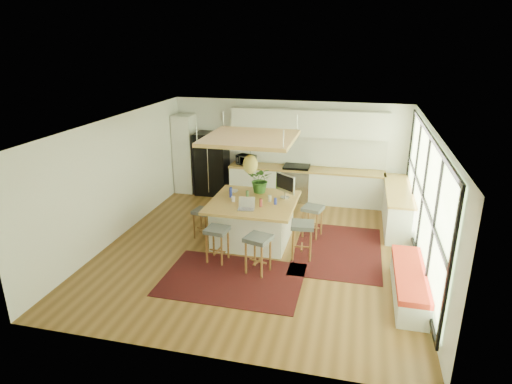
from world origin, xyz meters
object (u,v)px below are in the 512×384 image
(monitor, at_px, (285,187))
(island_plant, at_px, (261,182))
(stool_near_left, at_px, (217,245))
(stool_near_right, at_px, (258,256))
(laptop, at_px, (246,204))
(microwave, at_px, (246,159))
(stool_left_side, at_px, (203,223))
(stool_right_front, at_px, (302,242))
(island, at_px, (253,221))
(fridge, at_px, (212,162))
(stool_right_back, at_px, (312,222))

(monitor, bearing_deg, island_plant, -162.86)
(stool_near_left, bearing_deg, stool_near_right, -15.72)
(laptop, xyz_separation_m, island_plant, (0.05, 1.13, 0.12))
(microwave, bearing_deg, stool_near_left, -64.35)
(stool_near_left, bearing_deg, stool_left_side, 123.79)
(stool_near_left, xyz_separation_m, stool_left_side, (-0.66, 0.99, 0.00))
(stool_near_right, distance_m, stool_left_side, 2.00)
(stool_right_front, bearing_deg, stool_left_side, 169.02)
(stool_left_side, height_order, laptop, laptop)
(stool_left_side, bearing_deg, laptop, -19.67)
(island, distance_m, stool_near_right, 1.45)
(stool_left_side, bearing_deg, monitor, 15.91)
(stool_near_left, distance_m, laptop, 1.02)
(island, distance_m, stool_near_left, 1.22)
(fridge, xyz_separation_m, island, (1.91, -2.77, -0.46))
(stool_near_left, xyz_separation_m, stool_right_back, (1.72, 1.63, 0.00))
(fridge, relative_size, stool_near_left, 2.46)
(fridge, bearing_deg, island, -56.73)
(laptop, distance_m, microwave, 3.44)
(monitor, bearing_deg, stool_right_back, 49.97)
(island_plant, bearing_deg, stool_left_side, -147.77)
(stool_right_front, bearing_deg, island, 153.54)
(stool_right_front, xyz_separation_m, stool_left_side, (-2.30, 0.45, 0.00))
(stool_near_left, height_order, island_plant, island_plant)
(stool_right_back, bearing_deg, laptop, -141.07)
(island, bearing_deg, laptop, -92.53)
(fridge, xyz_separation_m, monitor, (2.54, -2.41, 0.26))
(stool_left_side, height_order, monitor, monitor)
(laptop, bearing_deg, stool_left_side, 154.02)
(stool_left_side, bearing_deg, stool_near_right, -38.49)
(stool_near_right, relative_size, laptop, 2.10)
(stool_right_front, bearing_deg, island_plant, 134.12)
(microwave, relative_size, island_plant, 0.80)
(island_plant, bearing_deg, stool_near_right, -78.37)
(island, distance_m, stool_right_back, 1.35)
(stool_near_left, bearing_deg, fridge, 110.28)
(stool_left_side, bearing_deg, stool_near_left, -56.21)
(fridge, distance_m, island, 3.40)
(island, xyz_separation_m, stool_right_back, (1.25, 0.50, -0.11))
(stool_right_back, xyz_separation_m, island_plant, (-1.23, 0.09, 0.82))
(stool_left_side, distance_m, microwave, 3.03)
(stool_near_right, xyz_separation_m, monitor, (0.20, 1.75, 0.83))
(island, relative_size, island_plant, 3.01)
(stool_right_front, xyz_separation_m, microwave, (-2.07, 3.38, 0.74))
(stool_near_left, bearing_deg, monitor, 53.61)
(stool_left_side, xyz_separation_m, monitor, (1.76, 0.50, 0.83))
(stool_right_front, bearing_deg, stool_near_left, -161.59)
(stool_left_side, height_order, microwave, microwave)
(stool_near_left, bearing_deg, stool_right_front, 18.41)
(stool_left_side, bearing_deg, stool_right_front, -10.98)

